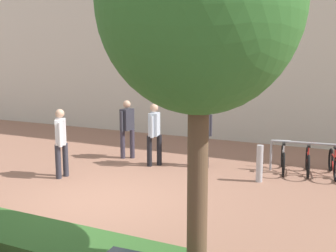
{
  "coord_description": "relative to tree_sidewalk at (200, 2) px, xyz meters",
  "views": [
    {
      "loc": [
        4.85,
        -6.94,
        3.01
      ],
      "look_at": [
        0.57,
        1.91,
        1.33
      ],
      "focal_mm": 44.49,
      "sensor_mm": 36.0,
      "label": 1
    }
  ],
  "objects": [
    {
      "name": "ground_plane",
      "position": [
        -2.86,
        1.91,
        -3.67
      ],
      "size": [
        60.0,
        60.0,
        0.0
      ],
      "primitive_type": "plane",
      "color": "#936651"
    },
    {
      "name": "planter_strip",
      "position": [
        -3.07,
        -0.2,
        -3.59
      ],
      "size": [
        7.0,
        1.1,
        0.16
      ],
      "primitive_type": "cube",
      "color": "#336028",
      "rests_on": "ground"
    },
    {
      "name": "tree_sidewalk",
      "position": [
        0.0,
        0.0,
        0.0
      ],
      "size": [
        2.64,
        2.64,
        5.14
      ],
      "color": "brown",
      "rests_on": "ground"
    },
    {
      "name": "bollard_steel",
      "position": [
        -0.24,
        4.63,
        -3.22
      ],
      "size": [
        0.16,
        0.16,
        0.9
      ],
      "primitive_type": "cylinder",
      "color": "#ADADB2",
      "rests_on": "ground"
    },
    {
      "name": "person_suited_dark",
      "position": [
        -4.31,
        5.25,
        -2.69
      ],
      "size": [
        0.37,
        0.61,
        1.72
      ],
      "color": "#383342",
      "rests_on": "ground"
    },
    {
      "name": "person_casual_tan",
      "position": [
        -4.76,
        2.85,
        -2.69
      ],
      "size": [
        0.43,
        0.51,
        1.72
      ],
      "color": "#2D2D38",
      "rests_on": "ground"
    },
    {
      "name": "person_shirt_blue",
      "position": [
        -3.2,
        4.84,
        -2.69
      ],
      "size": [
        0.33,
        0.6,
        1.72
      ],
      "color": "black",
      "rests_on": "ground"
    },
    {
      "name": "person_suited_navy",
      "position": [
        -2.01,
        5.32,
        -2.69
      ],
      "size": [
        0.48,
        0.45,
        1.72
      ],
      "color": "black",
      "rests_on": "ground"
    }
  ]
}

